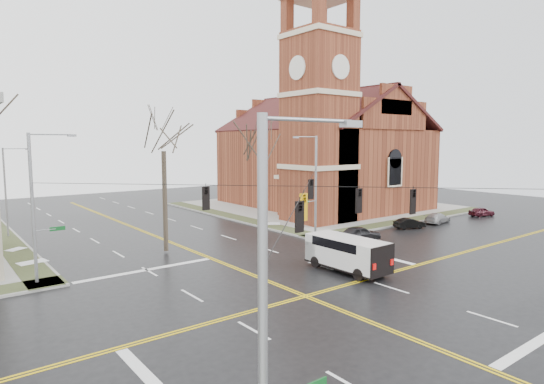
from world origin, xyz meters
TOP-DOWN VIEW (x-y plane):
  - ground at (0.00, 0.00)m, footprint 120.00×120.00m
  - sidewalks at (0.00, 0.00)m, footprint 80.00×80.00m
  - road_markings at (0.00, 0.00)m, footprint 100.00×100.00m
  - church at (24.76, 24.78)m, footprint 24.28×27.48m
  - signal_pole_ne at (11.32, 11.50)m, footprint 2.75×0.22m
  - signal_pole_nw at (-11.32, 11.50)m, footprint 2.75×0.22m
  - signal_pole_sw at (-11.32, -11.50)m, footprint 2.75×0.22m
  - span_wires at (0.00, 0.00)m, footprint 23.02×23.02m
  - traffic_signals at (-0.00, -0.67)m, footprint 8.21×8.26m
  - streetlight_north_a at (-10.65, 28.00)m, footprint 2.30×0.20m
  - cargo_van at (5.51, 2.28)m, footprint 2.39×5.97m
  - parked_car_a at (13.30, 7.78)m, footprint 4.10×2.26m
  - parked_car_b at (21.58, 8.57)m, footprint 3.38×2.07m
  - parked_car_c at (26.55, 8.62)m, footprint 3.91×1.99m
  - parked_car_d at (34.63, 8.02)m, footprint 3.38×2.08m
  - tree_nw_near at (-1.87, 14.19)m, footprint 4.00×4.00m
  - tree_ne at (6.67, 12.96)m, footprint 4.00×4.00m

SIDE VIEW (x-z plane):
  - ground at x=0.00m, z-range 0.00..0.00m
  - road_markings at x=0.00m, z-range 0.00..0.01m
  - sidewalks at x=0.00m, z-range -0.01..0.16m
  - parked_car_b at x=21.58m, z-range 0.00..1.05m
  - parked_car_d at x=34.63m, z-range 0.00..1.07m
  - parked_car_c at x=26.55m, z-range 0.00..1.09m
  - parked_car_a at x=13.30m, z-range 0.00..1.32m
  - cargo_van at x=5.51m, z-range 0.21..2.46m
  - streetlight_north_a at x=-10.65m, z-range 0.47..8.47m
  - signal_pole_ne at x=11.32m, z-range 0.45..9.45m
  - signal_pole_nw at x=-11.32m, z-range 0.45..9.45m
  - signal_pole_sw at x=-11.32m, z-range 0.45..9.45m
  - traffic_signals at x=0.00m, z-range 4.80..6.10m
  - span_wires at x=0.00m, z-range 6.18..6.22m
  - tree_ne at x=6.67m, z-range 2.40..13.05m
  - tree_nw_near at x=-1.87m, z-range 2.60..14.25m
  - church at x=24.76m, z-range -5.32..22.18m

